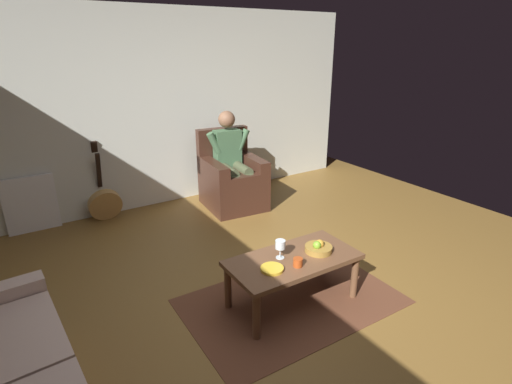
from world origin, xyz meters
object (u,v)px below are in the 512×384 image
Objects in this scene: coffee_table at (293,264)px; decorative_dish at (272,269)px; wine_glass_near at (280,246)px; armchair at (232,181)px; guitar at (105,202)px; fruit_bowl at (318,248)px; candle_jar at (298,262)px; person_seated at (232,157)px.

coffee_table is 6.07× the size of decorative_dish.
armchair is at bearing -109.35° from wine_glass_near.
armchair is 1.61m from guitar.
wine_glass_near is 0.23m from decorative_dish.
fruit_bowl is 1.27× the size of decorative_dish.
armchair is 13.33× the size of candle_jar.
wine_glass_near is 0.35m from fruit_bowl.
fruit_bowl is (0.40, 2.18, -0.22)m from person_seated.
person_seated is 5.46× the size of fruit_bowl.
candle_jar is at bearing 78.33° from person_seated.
guitar is 2.75m from decorative_dish.
armchair is 4.38× the size of fruit_bowl.
coffee_table is 0.27m from decorative_dish.
armchair reaches higher than fruit_bowl.
wine_glass_near is (0.09, -0.06, 0.17)m from coffee_table.
person_seated is 2.23m from fruit_bowl.
guitar is 12.87× the size of candle_jar.
armchair is 0.80× the size of person_seated.
coffee_table is at bearing 109.20° from guitar.
person_seated reaches higher than decorative_dish.
coffee_table is 0.20m from wine_glass_near.
fruit_bowl is at bearing -162.73° from candle_jar.
wine_glass_near is at bearing 107.71° from guitar.
guitar is at bearing -70.80° from coffee_table.
fruit_bowl is 0.50m from decorative_dish.
candle_jar is at bearing 163.58° from decorative_dish.
decorative_dish is (-0.65, 2.66, 0.21)m from guitar.
candle_jar is (-0.20, 0.06, 0.02)m from decorative_dish.
guitar is at bearing -66.50° from fruit_bowl.
armchair is 6.35× the size of wine_glass_near.
coffee_table is 0.16m from candle_jar.
decorative_dish is at bearing 73.30° from armchair.
decorative_dish is at bearing 73.22° from person_seated.
wine_glass_near is 2.10× the size of candle_jar.
armchair is 0.33m from person_seated.
armchair is at bearing -106.98° from candle_jar.
wine_glass_near reaches higher than candle_jar.
guitar is 2.69m from wine_glass_near.
person_seated is 6.96× the size of decorative_dish.
coffee_table is 6.90× the size of wine_glass_near.
fruit_bowl is at bearing 84.86° from person_seated.
coffee_table is at bearing 78.68° from person_seated.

